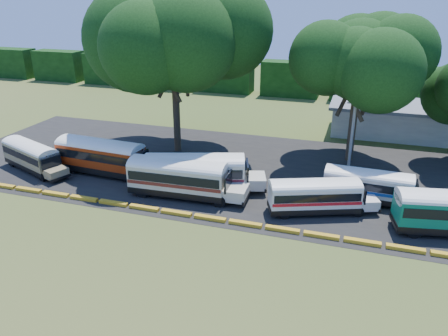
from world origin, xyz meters
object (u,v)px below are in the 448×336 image
(bus_beige, at_px, (32,155))
(bus_red, at_px, (103,155))
(bus_white_red, at_px, (317,194))
(tree_west, at_px, (173,30))
(bus_cream_west, at_px, (181,176))

(bus_beige, xyz_separation_m, bus_red, (7.56, 1.40, 0.37))
(bus_red, xyz_separation_m, bus_white_red, (21.60, -1.96, -0.39))
(bus_red, height_order, tree_west, tree_west)
(tree_west, bearing_deg, bus_white_red, -32.03)
(bus_cream_west, height_order, bus_white_red, bus_cream_west)
(bus_beige, bearing_deg, bus_cream_west, 17.80)
(bus_cream_west, bearing_deg, bus_beige, 173.78)
(bus_red, distance_m, tree_west, 15.13)
(bus_cream_west, bearing_deg, tree_west, 112.19)
(bus_cream_west, bearing_deg, bus_red, 162.79)
(tree_west, bearing_deg, bus_beige, -139.33)
(bus_beige, distance_m, tree_west, 19.68)
(bus_white_red, height_order, tree_west, tree_west)
(bus_red, bearing_deg, tree_west, 67.57)
(bus_cream_west, xyz_separation_m, bus_white_red, (12.03, 0.56, -0.31))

